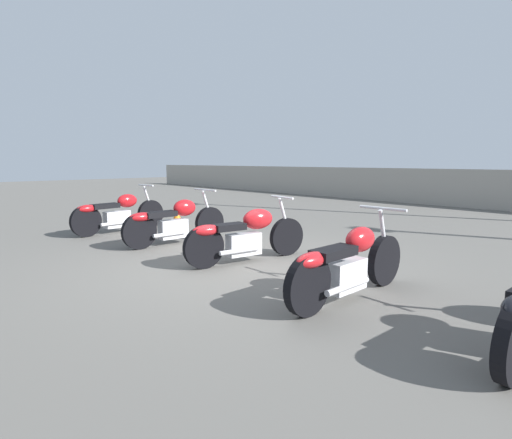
{
  "coord_description": "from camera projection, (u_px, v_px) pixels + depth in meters",
  "views": [
    {
      "loc": [
        4.53,
        -3.76,
        1.56
      ],
      "look_at": [
        0.0,
        0.39,
        0.65
      ],
      "focal_mm": 28.0,
      "sensor_mm": 36.0,
      "label": 1
    }
  ],
  "objects": [
    {
      "name": "ground_plane",
      "position": [
        237.0,
        264.0,
        6.04
      ],
      "size": [
        60.0,
        60.0,
        0.0
      ],
      "primitive_type": "plane",
      "color": "#5B5954"
    },
    {
      "name": "fence_back",
      "position": [
        483.0,
        189.0,
        12.87
      ],
      "size": [
        40.0,
        0.04,
        1.28
      ],
      "color": "#9E998E",
      "rests_on": "ground_plane"
    },
    {
      "name": "motorcycle_slot_0",
      "position": [
        118.0,
        213.0,
        8.71
      ],
      "size": [
        0.57,
        2.2,
        1.02
      ],
      "rotation": [
        0.0,
        0.0,
        0.11
      ],
      "color": "black",
      "rests_on": "ground_plane"
    },
    {
      "name": "motorcycle_slot_1",
      "position": [
        174.0,
        221.0,
        7.49
      ],
      "size": [
        0.72,
        2.15,
        1.01
      ],
      "rotation": [
        0.0,
        0.0,
        -0.01
      ],
      "color": "black",
      "rests_on": "ground_plane"
    },
    {
      "name": "motorcycle_slot_2",
      "position": [
        246.0,
        235.0,
        6.15
      ],
      "size": [
        0.63,
        2.12,
        0.99
      ],
      "rotation": [
        0.0,
        0.0,
        -0.16
      ],
      "color": "black",
      "rests_on": "ground_plane"
    },
    {
      "name": "motorcycle_slot_3",
      "position": [
        348.0,
        264.0,
        4.45
      ],
      "size": [
        0.62,
        2.13,
        1.0
      ],
      "rotation": [
        0.0,
        0.0,
        0.01
      ],
      "color": "black",
      "rests_on": "ground_plane"
    },
    {
      "name": "traffic_cone_near",
      "position": [
        177.0,
        218.0,
        9.6
      ],
      "size": [
        0.34,
        0.34,
        0.38
      ],
      "color": "orange",
      "rests_on": "ground_plane"
    }
  ]
}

